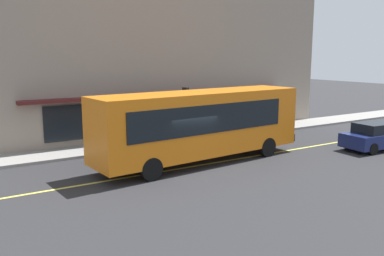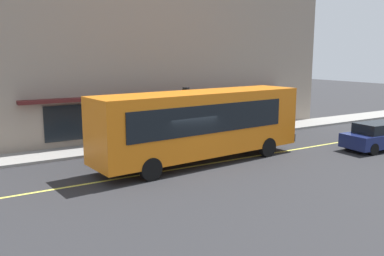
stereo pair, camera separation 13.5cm
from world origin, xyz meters
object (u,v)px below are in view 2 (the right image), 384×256
bus (201,123)px  traffic_light (186,101)px  pedestrian_by_curb (158,123)px  car_navy (378,136)px

bus → traffic_light: size_ratio=3.53×
traffic_light → pedestrian_by_curb: bearing=129.2°
car_navy → bus: bearing=164.1°
traffic_light → car_navy: 11.06m
bus → traffic_light: 4.69m
car_navy → pedestrian_by_curb: size_ratio=2.80×
pedestrian_by_curb → car_navy: bearing=-42.4°
bus → pedestrian_by_curb: 5.85m
car_navy → traffic_light: bearing=139.0°
bus → car_navy: bus is taller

